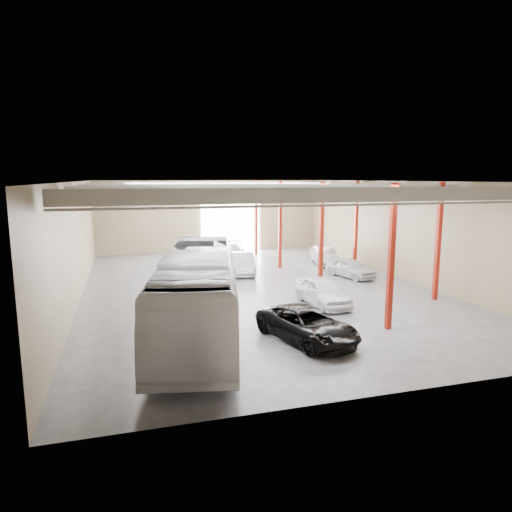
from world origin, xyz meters
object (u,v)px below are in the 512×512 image
car_right_near (324,256)px  car_right_far (350,268)px  black_sedan (307,325)px  car_row_a (323,292)px  coach_bus (198,292)px  car_row_b (242,263)px  car_row_c (231,253)px

car_right_near → car_right_far: size_ratio=1.11×
black_sedan → car_right_far: bearing=37.6°
car_row_a → coach_bus: bearing=-162.5°
car_row_a → car_right_far: (5.06, 6.26, -0.08)m
coach_bus → black_sedan: bearing=-16.6°
coach_bus → car_row_b: bearing=78.8°
black_sedan → car_row_c: 20.17m
coach_bus → car_right_far: coach_bus is taller
car_row_c → car_right_far: (7.03, -8.67, -0.08)m
car_row_b → car_row_c: car_row_b is taller
coach_bus → car_right_near: 19.25m
car_row_b → car_row_c: 5.21m
car_row_a → car_row_c: size_ratio=0.86×
car_row_a → car_row_b: (-2.26, 9.73, 0.01)m
car_row_b → car_right_near: size_ratio=1.05×
car_row_c → car_right_near: bearing=-8.7°
coach_bus → black_sedan: coach_bus is taller
car_row_b → car_right_far: size_ratio=1.17×
car_row_b → car_row_c: size_ratio=0.90×
car_row_b → car_right_far: 8.10m
car_row_c → car_right_near: 8.09m
car_row_c → car_right_far: size_ratio=1.30×
car_row_c → car_right_near: car_row_c is taller
car_right_far → car_row_c: bearing=113.9°
black_sedan → car_row_a: bearing=42.3°
car_row_a → car_row_b: 9.99m
car_row_a → car_row_c: 15.06m
black_sedan → car_right_far: (8.16, 11.46, -0.04)m
black_sedan → car_right_far: 14.07m
car_row_b → car_right_near: bearing=22.2°
black_sedan → car_row_b: car_row_b is taller
car_row_a → car_right_far: 8.05m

